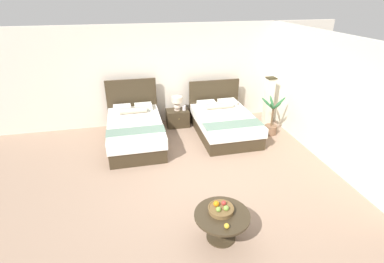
{
  "coord_description": "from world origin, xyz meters",
  "views": [
    {
      "loc": [
        -1.17,
        -4.65,
        3.37
      ],
      "look_at": [
        -0.01,
        0.52,
        0.79
      ],
      "focal_mm": 27.14,
      "sensor_mm": 36.0,
      "label": 1
    }
  ],
  "objects_px": {
    "loose_apple": "(227,226)",
    "potted_palm": "(271,124)",
    "bed_near_window": "(135,130)",
    "table_lamp": "(177,102)",
    "coffee_table": "(222,220)",
    "vase": "(184,108)",
    "floor_lamp_corner": "(268,102)",
    "nightstand": "(178,118)",
    "fruit_bowl": "(221,209)",
    "bed_near_corner": "(224,123)"
  },
  "relations": [
    {
      "from": "vase",
      "to": "fruit_bowl",
      "type": "bearing_deg",
      "value": -93.59
    },
    {
      "from": "coffee_table",
      "to": "potted_palm",
      "type": "distance_m",
      "value": 3.87
    },
    {
      "from": "loose_apple",
      "to": "potted_palm",
      "type": "xyz_separation_m",
      "value": [
        2.36,
        3.36,
        -0.19
      ]
    },
    {
      "from": "coffee_table",
      "to": "loose_apple",
      "type": "distance_m",
      "value": 0.31
    },
    {
      "from": "nightstand",
      "to": "coffee_table",
      "type": "xyz_separation_m",
      "value": [
        -0.07,
        -4.12,
        0.1
      ]
    },
    {
      "from": "nightstand",
      "to": "potted_palm",
      "type": "xyz_separation_m",
      "value": [
        2.26,
        -1.03,
        0.06
      ]
    },
    {
      "from": "nightstand",
      "to": "fruit_bowl",
      "type": "height_order",
      "value": "fruit_bowl"
    },
    {
      "from": "bed_near_corner",
      "to": "nightstand",
      "type": "bearing_deg",
      "value": 145.15
    },
    {
      "from": "bed_near_corner",
      "to": "fruit_bowl",
      "type": "xyz_separation_m",
      "value": [
        -1.15,
        -3.31,
        0.19
      ]
    },
    {
      "from": "loose_apple",
      "to": "potted_palm",
      "type": "distance_m",
      "value": 4.11
    },
    {
      "from": "table_lamp",
      "to": "floor_lamp_corner",
      "type": "distance_m",
      "value": 2.47
    },
    {
      "from": "loose_apple",
      "to": "potted_palm",
      "type": "height_order",
      "value": "potted_palm"
    },
    {
      "from": "vase",
      "to": "potted_palm",
      "type": "distance_m",
      "value": 2.32
    },
    {
      "from": "vase",
      "to": "floor_lamp_corner",
      "type": "height_order",
      "value": "floor_lamp_corner"
    },
    {
      "from": "vase",
      "to": "floor_lamp_corner",
      "type": "relative_size",
      "value": 0.1
    },
    {
      "from": "loose_apple",
      "to": "fruit_bowl",
      "type": "bearing_deg",
      "value": 85.95
    },
    {
      "from": "nightstand",
      "to": "coffee_table",
      "type": "height_order",
      "value": "nightstand"
    },
    {
      "from": "bed_near_window",
      "to": "table_lamp",
      "type": "distance_m",
      "value": 1.44
    },
    {
      "from": "floor_lamp_corner",
      "to": "nightstand",
      "type": "bearing_deg",
      "value": 170.22
    },
    {
      "from": "floor_lamp_corner",
      "to": "table_lamp",
      "type": "bearing_deg",
      "value": 169.76
    },
    {
      "from": "table_lamp",
      "to": "fruit_bowl",
      "type": "distance_m",
      "value": 4.08
    },
    {
      "from": "fruit_bowl",
      "to": "loose_apple",
      "type": "height_order",
      "value": "fruit_bowl"
    },
    {
      "from": "bed_near_window",
      "to": "vase",
      "type": "xyz_separation_m",
      "value": [
        1.35,
        0.71,
        0.19
      ]
    },
    {
      "from": "vase",
      "to": "nightstand",
      "type": "bearing_deg",
      "value": 167.31
    },
    {
      "from": "bed_near_window",
      "to": "floor_lamp_corner",
      "type": "distance_m",
      "value": 3.63
    },
    {
      "from": "table_lamp",
      "to": "potted_palm",
      "type": "relative_size",
      "value": 0.38
    },
    {
      "from": "nightstand",
      "to": "potted_palm",
      "type": "relative_size",
      "value": 0.59
    },
    {
      "from": "bed_near_window",
      "to": "table_lamp",
      "type": "relative_size",
      "value": 5.68
    },
    {
      "from": "bed_near_window",
      "to": "loose_apple",
      "type": "distance_m",
      "value": 3.8
    },
    {
      "from": "vase",
      "to": "coffee_table",
      "type": "relative_size",
      "value": 0.17
    },
    {
      "from": "bed_near_window",
      "to": "table_lamp",
      "type": "xyz_separation_m",
      "value": [
        1.17,
        0.77,
        0.36
      ]
    },
    {
      "from": "bed_near_corner",
      "to": "table_lamp",
      "type": "xyz_separation_m",
      "value": [
        -1.08,
        0.77,
        0.38
      ]
    },
    {
      "from": "loose_apple",
      "to": "floor_lamp_corner",
      "type": "xyz_separation_m",
      "value": [
        2.53,
        3.97,
        0.18
      ]
    },
    {
      "from": "bed_near_corner",
      "to": "loose_apple",
      "type": "bearing_deg",
      "value": -107.88
    },
    {
      "from": "fruit_bowl",
      "to": "potted_palm",
      "type": "distance_m",
      "value": 3.83
    },
    {
      "from": "loose_apple",
      "to": "table_lamp",
      "type": "bearing_deg",
      "value": 88.72
    },
    {
      "from": "nightstand",
      "to": "fruit_bowl",
      "type": "distance_m",
      "value": 4.07
    },
    {
      "from": "fruit_bowl",
      "to": "floor_lamp_corner",
      "type": "height_order",
      "value": "floor_lamp_corner"
    },
    {
      "from": "bed_near_corner",
      "to": "potted_palm",
      "type": "bearing_deg",
      "value": -13.15
    },
    {
      "from": "bed_near_window",
      "to": "bed_near_corner",
      "type": "xyz_separation_m",
      "value": [
        2.24,
        -0.0,
        -0.02
      ]
    },
    {
      "from": "vase",
      "to": "coffee_table",
      "type": "xyz_separation_m",
      "value": [
        -0.25,
        -4.08,
        -0.2
      ]
    },
    {
      "from": "table_lamp",
      "to": "coffee_table",
      "type": "xyz_separation_m",
      "value": [
        -0.07,
        -4.14,
        -0.36
      ]
    },
    {
      "from": "coffee_table",
      "to": "fruit_bowl",
      "type": "height_order",
      "value": "fruit_bowl"
    },
    {
      "from": "vase",
      "to": "coffee_table",
      "type": "height_order",
      "value": "vase"
    },
    {
      "from": "floor_lamp_corner",
      "to": "bed_near_window",
      "type": "bearing_deg",
      "value": -174.81
    },
    {
      "from": "coffee_table",
      "to": "potted_palm",
      "type": "xyz_separation_m",
      "value": [
        2.33,
        3.09,
        -0.04
      ]
    },
    {
      "from": "table_lamp",
      "to": "coffee_table",
      "type": "distance_m",
      "value": 4.15
    },
    {
      "from": "bed_near_corner",
      "to": "coffee_table",
      "type": "relative_size",
      "value": 2.49
    },
    {
      "from": "bed_near_corner",
      "to": "vase",
      "type": "height_order",
      "value": "bed_near_corner"
    },
    {
      "from": "bed_near_window",
      "to": "loose_apple",
      "type": "xyz_separation_m",
      "value": [
        1.07,
        -3.64,
        0.15
      ]
    }
  ]
}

